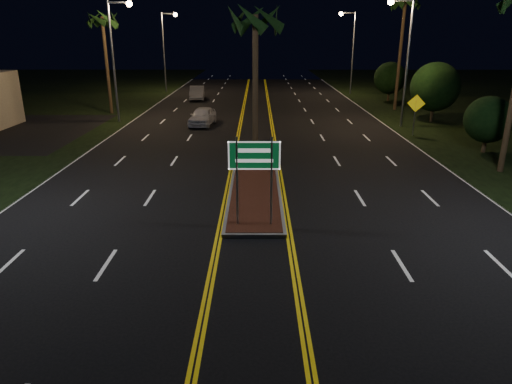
{
  "coord_description": "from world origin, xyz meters",
  "views": [
    {
      "loc": [
        0.11,
        -12.36,
        6.64
      ],
      "look_at": [
        0.07,
        1.29,
        1.9
      ],
      "focal_mm": 32.0,
      "sensor_mm": 36.0,
      "label": 1
    }
  ],
  "objects_px": {
    "palm_right_far": "(405,3)",
    "car_near": "(202,115)",
    "streetlight_right_far": "(350,43)",
    "shrub_far": "(390,78)",
    "streetlight_left_far": "(167,43)",
    "car_far": "(197,92)",
    "highway_sign": "(254,164)",
    "streetlight_right_mid": "(404,48)",
    "streetlight_left_mid": "(117,48)",
    "median_island": "(255,188)",
    "palm_left_far": "(102,20)",
    "shrub_mid": "(435,87)",
    "shrub_near": "(488,120)",
    "palm_median": "(255,20)",
    "warning_sign": "(416,109)"
  },
  "relations": [
    {
      "from": "median_island",
      "to": "highway_sign",
      "type": "bearing_deg",
      "value": -90.0
    },
    {
      "from": "streetlight_right_mid",
      "to": "warning_sign",
      "type": "xyz_separation_m",
      "value": [
        0.22,
        -3.31,
        -3.81
      ]
    },
    {
      "from": "streetlight_left_far",
      "to": "car_far",
      "type": "relative_size",
      "value": 1.85
    },
    {
      "from": "median_island",
      "to": "shrub_mid",
      "type": "distance_m",
      "value": 22.18
    },
    {
      "from": "shrub_near",
      "to": "warning_sign",
      "type": "distance_m",
      "value": 5.4
    },
    {
      "from": "streetlight_left_far",
      "to": "warning_sign",
      "type": "distance_m",
      "value": 33.39
    },
    {
      "from": "palm_right_far",
      "to": "shrub_mid",
      "type": "distance_m",
      "value": 8.87
    },
    {
      "from": "palm_left_far",
      "to": "car_near",
      "type": "height_order",
      "value": "palm_left_far"
    },
    {
      "from": "streetlight_left_mid",
      "to": "palm_left_far",
      "type": "distance_m",
      "value": 5.01
    },
    {
      "from": "streetlight_left_mid",
      "to": "shrub_mid",
      "type": "distance_m",
      "value": 24.79
    },
    {
      "from": "palm_median",
      "to": "streetlight_right_far",
      "type": "bearing_deg",
      "value": 71.38
    },
    {
      "from": "car_far",
      "to": "streetlight_left_mid",
      "type": "bearing_deg",
      "value": -112.86
    },
    {
      "from": "palm_right_far",
      "to": "palm_left_far",
      "type": "bearing_deg",
      "value": -175.53
    },
    {
      "from": "streetlight_left_far",
      "to": "shrub_near",
      "type": "distance_m",
      "value": 38.67
    },
    {
      "from": "palm_left_far",
      "to": "car_near",
      "type": "bearing_deg",
      "value": -32.29
    },
    {
      "from": "median_island",
      "to": "streetlight_left_far",
      "type": "height_order",
      "value": "streetlight_left_far"
    },
    {
      "from": "streetlight_left_far",
      "to": "car_near",
      "type": "distance_m",
      "value": 22.97
    },
    {
      "from": "palm_left_far",
      "to": "shrub_far",
      "type": "height_order",
      "value": "palm_left_far"
    },
    {
      "from": "palm_right_far",
      "to": "car_near",
      "type": "bearing_deg",
      "value": -156.11
    },
    {
      "from": "median_island",
      "to": "car_far",
      "type": "bearing_deg",
      "value": 101.94
    },
    {
      "from": "median_island",
      "to": "car_far",
      "type": "relative_size",
      "value": 2.1
    },
    {
      "from": "median_island",
      "to": "shrub_far",
      "type": "bearing_deg",
      "value": 64.55
    },
    {
      "from": "streetlight_right_far",
      "to": "shrub_far",
      "type": "bearing_deg",
      "value": -62.02
    },
    {
      "from": "warning_sign",
      "to": "streetlight_left_far",
      "type": "bearing_deg",
      "value": 151.75
    },
    {
      "from": "median_island",
      "to": "highway_sign",
      "type": "xyz_separation_m",
      "value": [
        0.0,
        -4.2,
        2.32
      ]
    },
    {
      "from": "median_island",
      "to": "warning_sign",
      "type": "bearing_deg",
      "value": 47.2
    },
    {
      "from": "streetlight_right_mid",
      "to": "car_near",
      "type": "distance_m",
      "value": 15.51
    },
    {
      "from": "palm_right_far",
      "to": "car_near",
      "type": "height_order",
      "value": "palm_right_far"
    },
    {
      "from": "palm_right_far",
      "to": "warning_sign",
      "type": "relative_size",
      "value": 3.68
    },
    {
      "from": "streetlight_left_far",
      "to": "shrub_far",
      "type": "relative_size",
      "value": 2.27
    },
    {
      "from": "streetlight_left_mid",
      "to": "highway_sign",
      "type": "bearing_deg",
      "value": -63.41
    },
    {
      "from": "streetlight_left_far",
      "to": "streetlight_right_mid",
      "type": "relative_size",
      "value": 1.0
    },
    {
      "from": "streetlight_right_far",
      "to": "palm_left_far",
      "type": "distance_m",
      "value": 27.36
    },
    {
      "from": "streetlight_left_far",
      "to": "streetlight_right_far",
      "type": "xyz_separation_m",
      "value": [
        21.23,
        -2.0,
        0.0
      ]
    },
    {
      "from": "streetlight_left_mid",
      "to": "palm_median",
      "type": "height_order",
      "value": "streetlight_left_mid"
    },
    {
      "from": "streetlight_left_mid",
      "to": "streetlight_right_far",
      "type": "bearing_deg",
      "value": 40.3
    },
    {
      "from": "streetlight_right_mid",
      "to": "shrub_far",
      "type": "bearing_deg",
      "value": 77.18
    },
    {
      "from": "highway_sign",
      "to": "palm_left_far",
      "type": "height_order",
      "value": "palm_left_far"
    },
    {
      "from": "shrub_near",
      "to": "shrub_mid",
      "type": "distance_m",
      "value": 10.04
    },
    {
      "from": "palm_median",
      "to": "highway_sign",
      "type": "bearing_deg",
      "value": -90.0
    },
    {
      "from": "streetlight_right_mid",
      "to": "palm_median",
      "type": "distance_m",
      "value": 15.73
    },
    {
      "from": "shrub_far",
      "to": "highway_sign",
      "type": "bearing_deg",
      "value": -112.57
    },
    {
      "from": "streetlight_left_mid",
      "to": "streetlight_left_far",
      "type": "relative_size",
      "value": 1.0
    },
    {
      "from": "palm_left_far",
      "to": "shrub_mid",
      "type": "distance_m",
      "value": 27.56
    },
    {
      "from": "streetlight_right_far",
      "to": "car_far",
      "type": "height_order",
      "value": "streetlight_right_far"
    },
    {
      "from": "highway_sign",
      "to": "palm_right_far",
      "type": "relative_size",
      "value": 0.31
    },
    {
      "from": "median_island",
      "to": "streetlight_left_mid",
      "type": "bearing_deg",
      "value": 121.98
    },
    {
      "from": "car_near",
      "to": "shrub_mid",
      "type": "bearing_deg",
      "value": 11.58
    },
    {
      "from": "palm_right_far",
      "to": "car_near",
      "type": "distance_m",
      "value": 20.29
    },
    {
      "from": "streetlight_right_mid",
      "to": "palm_median",
      "type": "height_order",
      "value": "streetlight_right_mid"
    }
  ]
}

